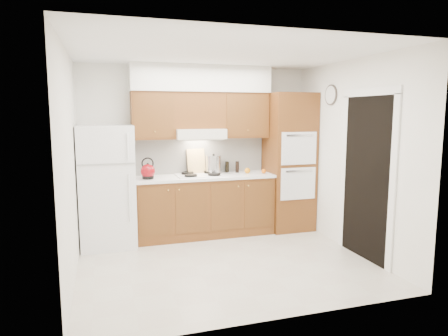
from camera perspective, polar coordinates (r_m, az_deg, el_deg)
name	(u,v)px	position (r m, az deg, el deg)	size (l,w,h in m)	color
floor	(226,262)	(5.23, 0.23, -13.29)	(3.60, 3.60, 0.00)	beige
ceiling	(226,53)	(4.93, 0.24, 16.17)	(3.60, 3.60, 0.00)	white
wall_back	(198,150)	(6.35, -3.77, 2.55)	(3.60, 0.02, 2.60)	white
wall_left	(70,167)	(4.71, -21.18, 0.15)	(0.02, 3.00, 2.60)	white
wall_right	(352,156)	(5.71, 17.78, 1.58)	(0.02, 3.00, 2.60)	white
fridge	(107,186)	(5.89, -16.35, -2.51)	(0.75, 0.72, 1.72)	white
base_cabinets	(204,207)	(6.21, -2.84, -5.53)	(2.11, 0.60, 0.90)	brown
countertop	(204,177)	(6.11, -2.85, -1.26)	(2.13, 0.62, 0.04)	white
backsplash	(200,155)	(6.35, -3.52, 1.82)	(2.11, 0.03, 0.56)	white
oven_cabinet	(289,162)	(6.56, 9.26, 0.87)	(0.70, 0.65, 2.20)	brown
upper_cab_left	(153,116)	(6.04, -10.13, 7.39)	(0.63, 0.33, 0.70)	brown
upper_cab_right	(244,115)	(6.37, 2.85, 7.52)	(0.73, 0.33, 0.70)	brown
range_hood	(199,134)	(6.11, -3.54, 4.92)	(0.75, 0.45, 0.15)	silver
upper_cab_over_hood	(198,110)	(6.16, -3.70, 8.20)	(0.75, 0.33, 0.55)	brown
soffit	(201,79)	(6.18, -3.25, 12.61)	(2.13, 0.36, 0.40)	silver
cooktop	(201,175)	(6.11, -3.35, -1.01)	(0.74, 0.50, 0.01)	white
doorway	(366,179)	(5.45, 19.65, -1.44)	(0.02, 0.90, 2.10)	black
wall_clock	(331,95)	(6.13, 15.04, 10.05)	(0.30, 0.30, 0.02)	#3F3833
kettle	(148,171)	(5.86, -10.83, -0.46)	(0.21, 0.21, 0.21)	maroon
cutting_board	(196,161)	(6.28, -4.00, 1.01)	(0.29, 0.02, 0.38)	tan
stock_pot	(214,164)	(6.26, -1.51, 0.58)	(0.24, 0.24, 0.25)	#B7B7BC
condiment_a	(227,167)	(6.40, 0.42, 0.16)	(0.05, 0.05, 0.18)	black
condiment_b	(237,167)	(6.39, 1.90, 0.16)	(0.06, 0.06, 0.18)	black
condiment_c	(227,167)	(6.46, 0.47, 0.16)	(0.06, 0.06, 0.16)	black
orange_near	(264,171)	(6.32, 5.69, -0.47)	(0.07, 0.07, 0.07)	orange
orange_far	(247,171)	(6.31, 3.36, -0.37)	(0.09, 0.09, 0.09)	orange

